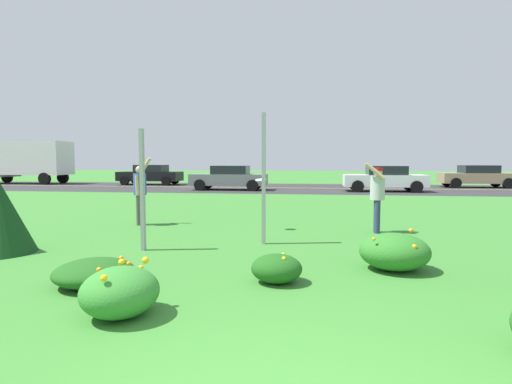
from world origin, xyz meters
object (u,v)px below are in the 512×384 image
box_truck_silver (27,160)px  car_gray_center_right (229,178)px  sign_post_near_path (142,190)px  car_white_center_left (385,178)px  frisbee_white (261,180)px  car_tan_leftmost (477,176)px  person_catcher_red_cap_gray_shirt (377,193)px  person_thrower_blue_shirt (140,189)px  car_black_rightmost (150,175)px  sign_post_by_roadside (264,179)px

box_truck_silver → car_gray_center_right: bearing=-15.0°
sign_post_near_path → car_white_center_left: 17.98m
frisbee_white → car_tan_leftmost: size_ratio=0.06×
person_catcher_red_cap_gray_shirt → car_tan_leftmost: person_catcher_red_cap_gray_shirt is taller
person_thrower_blue_shirt → car_black_rightmost: person_thrower_blue_shirt is taller
car_tan_leftmost → car_black_rightmost: size_ratio=1.00×
frisbee_white → car_gray_center_right: car_gray_center_right is taller
sign_post_near_path → car_tan_leftmost: sign_post_near_path is taller
sign_post_near_path → person_thrower_blue_shirt: sign_post_near_path is taller
person_catcher_red_cap_gray_shirt → car_white_center_left: person_catcher_red_cap_gray_shirt is taller
sign_post_near_path → car_white_center_left: sign_post_near_path is taller
car_tan_leftmost → car_gray_center_right: same height
sign_post_by_roadside → box_truck_silver: size_ratio=0.40×
person_thrower_blue_shirt → box_truck_silver: bearing=133.5°
person_thrower_blue_shirt → car_tan_leftmost: bearing=49.7°
car_black_rightmost → box_truck_silver: box_truck_silver is taller
car_white_center_left → car_black_rightmost: size_ratio=1.00×
car_tan_leftmost → car_black_rightmost: 22.35m
person_catcher_red_cap_gray_shirt → box_truck_silver: box_truck_silver is taller
person_thrower_blue_shirt → car_tan_leftmost: size_ratio=0.41×
person_thrower_blue_shirt → sign_post_near_path: bearing=-65.2°
sign_post_by_roadside → box_truck_silver: 28.72m
sign_post_by_roadside → box_truck_silver: box_truck_silver is taller
sign_post_near_path → box_truck_silver: bearing=131.4°
sign_post_near_path → person_catcher_red_cap_gray_shirt: sign_post_near_path is taller
car_gray_center_right → car_black_rightmost: 8.14m
car_black_rightmost → sign_post_by_roadside: bearing=-61.6°
car_gray_center_right → car_black_rightmost: bearing=146.8°
car_tan_leftmost → car_white_center_left: size_ratio=1.00×
person_thrower_blue_shirt → car_white_center_left: person_thrower_blue_shirt is taller
person_catcher_red_cap_gray_shirt → car_black_rightmost: person_catcher_red_cap_gray_shirt is taller
sign_post_by_roadside → person_catcher_red_cap_gray_shirt: size_ratio=1.60×
person_thrower_blue_shirt → box_truck_silver: (-17.02, 17.92, 0.85)m
person_thrower_blue_shirt → car_gray_center_right: (-0.37, 13.46, -0.22)m
sign_post_near_path → person_catcher_red_cap_gray_shirt: bearing=28.9°
sign_post_near_path → sign_post_by_roadside: sign_post_by_roadside is taller
person_catcher_red_cap_gray_shirt → car_black_rightmost: bearing=126.1°
car_white_center_left → box_truck_silver: bearing=170.1°
frisbee_white → box_truck_silver: 27.35m
box_truck_silver → sign_post_near_path: bearing=-48.6°
sign_post_by_roadside → person_thrower_blue_shirt: (-3.60, 2.06, -0.39)m
person_thrower_blue_shirt → car_black_rightmost: 19.30m
sign_post_by_roadside → car_gray_center_right: 16.04m
frisbee_white → car_black_rightmost: (-10.50, 18.27, -0.51)m
person_thrower_blue_shirt → frisbee_white: bearing=-6.1°
sign_post_near_path → person_catcher_red_cap_gray_shirt: (4.75, 2.62, -0.21)m
car_white_center_left → person_catcher_red_cap_gray_shirt: bearing=-100.2°
person_catcher_red_cap_gray_shirt → car_white_center_left: (2.48, 13.83, -0.21)m
sign_post_near_path → frisbee_white: bearing=53.6°
car_white_center_left → car_gray_center_right: size_ratio=1.00×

